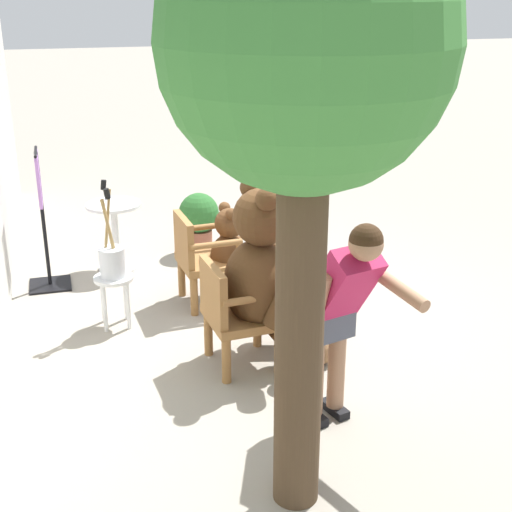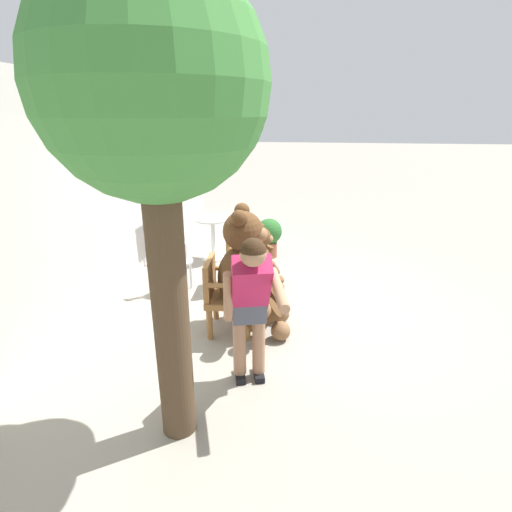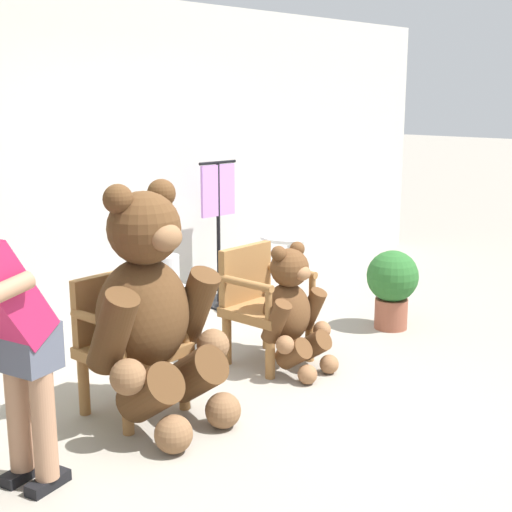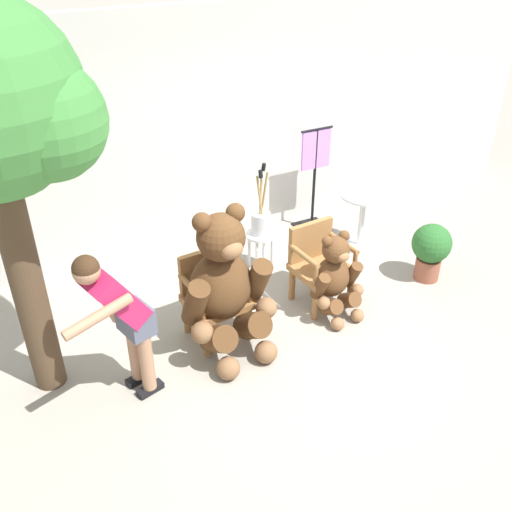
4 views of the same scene
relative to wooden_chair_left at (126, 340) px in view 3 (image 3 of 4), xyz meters
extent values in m
plane|color=gray|center=(0.61, -0.58, -0.46)|extent=(60.00, 60.00, 0.00)
cube|color=beige|center=(0.61, 1.82, 0.94)|extent=(10.00, 0.16, 2.80)
cube|color=olive|center=(0.01, -0.06, -0.06)|extent=(0.60, 0.56, 0.07)
cylinder|color=olive|center=(-0.21, -0.29, -0.28)|extent=(0.07, 0.07, 0.37)
cylinder|color=olive|center=(0.25, -0.25, -0.28)|extent=(0.07, 0.07, 0.37)
cylinder|color=olive|center=(-0.24, 0.13, -0.28)|extent=(0.07, 0.07, 0.37)
cylinder|color=olive|center=(0.22, 0.17, -0.28)|extent=(0.07, 0.07, 0.37)
cube|color=olive|center=(-0.01, 0.17, 0.19)|extent=(0.52, 0.10, 0.42)
cylinder|color=olive|center=(-0.24, -0.08, 0.20)|extent=(0.10, 0.48, 0.06)
cylinder|color=olive|center=(-0.23, -0.29, 0.09)|extent=(0.05, 0.05, 0.22)
cylinder|color=olive|center=(0.25, -0.04, 0.20)|extent=(0.10, 0.48, 0.06)
cylinder|color=olive|center=(0.27, -0.25, 0.09)|extent=(0.05, 0.05, 0.22)
cube|color=olive|center=(1.22, -0.06, -0.06)|extent=(0.59, 0.56, 0.07)
cylinder|color=olive|center=(1.00, -0.29, -0.28)|extent=(0.07, 0.07, 0.37)
cylinder|color=olive|center=(1.46, -0.26, -0.28)|extent=(0.07, 0.07, 0.37)
cylinder|color=olive|center=(0.97, 0.13, -0.28)|extent=(0.07, 0.07, 0.37)
cylinder|color=olive|center=(1.43, 0.16, -0.28)|extent=(0.07, 0.07, 0.37)
cube|color=olive|center=(1.20, 0.17, 0.19)|extent=(0.52, 0.09, 0.42)
cylinder|color=olive|center=(0.97, -0.08, 0.20)|extent=(0.09, 0.48, 0.06)
cylinder|color=olive|center=(0.98, -0.29, 0.09)|extent=(0.05, 0.05, 0.22)
cylinder|color=olive|center=(1.46, -0.05, 0.20)|extent=(0.09, 0.48, 0.06)
cylinder|color=olive|center=(1.48, -0.25, 0.09)|extent=(0.05, 0.05, 0.22)
ellipsoid|color=#4C3019|center=(0.01, -0.18, 0.20)|extent=(0.64, 0.55, 0.69)
sphere|color=#4C3019|center=(0.01, -0.22, 0.74)|extent=(0.44, 0.44, 0.44)
ellipsoid|color=brown|center=(0.02, -0.40, 0.70)|extent=(0.22, 0.18, 0.16)
sphere|color=black|center=(0.02, -0.40, 0.71)|extent=(0.06, 0.06, 0.06)
sphere|color=#4C3019|center=(-0.16, -0.21, 0.92)|extent=(0.17, 0.17, 0.17)
sphere|color=#4C3019|center=(0.17, -0.18, 0.92)|extent=(0.17, 0.17, 0.17)
cylinder|color=#4C3019|center=(-0.31, -0.32, 0.20)|extent=(0.23, 0.40, 0.52)
sphere|color=brown|center=(-0.31, -0.46, -0.03)|extent=(0.21, 0.21, 0.21)
cylinder|color=#4C3019|center=(0.34, -0.27, 0.20)|extent=(0.23, 0.40, 0.52)
sphere|color=brown|center=(0.36, -0.41, -0.03)|extent=(0.21, 0.21, 0.21)
cylinder|color=#4C3019|center=(-0.16, -0.45, -0.17)|extent=(0.29, 0.45, 0.40)
sphere|color=brown|center=(-0.16, -0.66, -0.35)|extent=(0.22, 0.22, 0.22)
cylinder|color=#4C3019|center=(0.21, -0.42, -0.17)|extent=(0.29, 0.45, 0.40)
sphere|color=brown|center=(0.24, -0.62, -0.35)|extent=(0.22, 0.22, 0.22)
ellipsoid|color=brown|center=(1.22, -0.24, -0.04)|extent=(0.40, 0.35, 0.44)
sphere|color=brown|center=(1.22, -0.26, 0.30)|extent=(0.28, 0.28, 0.28)
ellipsoid|color=#8C603D|center=(1.22, -0.38, 0.28)|extent=(0.14, 0.11, 0.10)
sphere|color=black|center=(1.22, -0.38, 0.29)|extent=(0.04, 0.04, 0.04)
sphere|color=brown|center=(1.11, -0.26, 0.42)|extent=(0.11, 0.11, 0.11)
sphere|color=brown|center=(1.32, -0.24, 0.42)|extent=(0.11, 0.11, 0.11)
cylinder|color=brown|center=(1.02, -0.33, -0.04)|extent=(0.14, 0.25, 0.33)
sphere|color=#8C603D|center=(1.01, -0.42, -0.18)|extent=(0.13, 0.13, 0.13)
cylinder|color=brown|center=(1.42, -0.30, -0.04)|extent=(0.14, 0.25, 0.33)
sphere|color=#8C603D|center=(1.44, -0.39, -0.18)|extent=(0.13, 0.13, 0.13)
cylinder|color=brown|center=(1.11, -0.41, -0.28)|extent=(0.18, 0.28, 0.26)
sphere|color=#8C603D|center=(1.11, -0.54, -0.39)|extent=(0.14, 0.14, 0.14)
cylinder|color=brown|center=(1.34, -0.39, -0.28)|extent=(0.18, 0.28, 0.26)
sphere|color=#8C603D|center=(1.36, -0.53, -0.39)|extent=(0.14, 0.14, 0.14)
cube|color=black|center=(-0.89, -0.33, -0.43)|extent=(0.26, 0.15, 0.06)
cylinder|color=#A37556|center=(-0.89, -0.33, 0.01)|extent=(0.12, 0.12, 0.82)
cube|color=black|center=(-0.85, -0.50, -0.43)|extent=(0.26, 0.15, 0.06)
cylinder|color=#A37556|center=(-0.85, -0.50, 0.01)|extent=(0.12, 0.12, 0.82)
cube|color=#4C5160|center=(-0.87, -0.41, 0.29)|extent=(0.29, 0.35, 0.24)
cylinder|color=silver|center=(0.96, 0.83, -0.02)|extent=(0.34, 0.34, 0.03)
cylinder|color=silver|center=(1.06, 0.93, -0.25)|extent=(0.04, 0.04, 0.43)
cylinder|color=silver|center=(0.86, 0.93, -0.25)|extent=(0.04, 0.04, 0.43)
cylinder|color=silver|center=(1.06, 0.73, -0.25)|extent=(0.04, 0.04, 0.43)
cylinder|color=silver|center=(0.86, 0.73, -0.25)|extent=(0.04, 0.04, 0.43)
cylinder|color=silver|center=(0.96, 0.83, 0.13)|extent=(0.22, 0.22, 0.26)
cylinder|color=#997A47|center=(0.96, 0.83, 0.38)|extent=(0.09, 0.10, 0.61)
cylinder|color=black|center=(0.96, 0.83, 0.73)|extent=(0.05, 0.05, 0.09)
cylinder|color=#997A47|center=(1.00, 0.85, 0.42)|extent=(0.07, 0.12, 0.68)
cylinder|color=black|center=(1.00, 0.85, 0.80)|extent=(0.05, 0.05, 0.09)
cylinder|color=#997A47|center=(0.96, 0.83, 0.39)|extent=(0.06, 0.13, 0.62)
cylinder|color=black|center=(0.96, 0.83, 0.74)|extent=(0.05, 0.06, 0.09)
cylinder|color=silver|center=(2.29, 0.69, 0.24)|extent=(0.56, 0.56, 0.03)
cylinder|color=silver|center=(2.29, 0.69, -0.12)|extent=(0.07, 0.07, 0.69)
cylinder|color=silver|center=(2.29, 0.69, -0.45)|extent=(0.40, 0.40, 0.03)
cylinder|color=brown|center=(2.54, -0.24, -0.33)|extent=(0.28, 0.28, 0.26)
sphere|color=#286028|center=(2.54, -0.24, 0.00)|extent=(0.44, 0.44, 0.44)
cube|color=black|center=(2.02, 1.38, -0.45)|extent=(0.40, 0.40, 0.02)
cylinder|color=black|center=(2.02, 1.38, 0.21)|extent=(0.04, 0.04, 1.35)
cylinder|color=black|center=(2.02, 1.38, 0.89)|extent=(0.44, 0.03, 0.03)
cube|color=#B77AD1|center=(2.02, 1.38, 0.63)|extent=(0.40, 0.03, 0.48)
camera|label=1|loc=(-4.80, 1.19, 2.35)|focal=50.00mm
camera|label=2|loc=(-4.04, -0.91, 1.94)|focal=28.00mm
camera|label=3|loc=(-2.41, -3.57, 1.48)|focal=50.00mm
camera|label=4|loc=(-1.71, -4.16, 3.20)|focal=40.00mm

